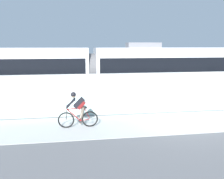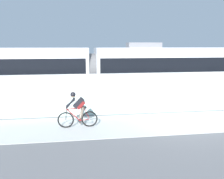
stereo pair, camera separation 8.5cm
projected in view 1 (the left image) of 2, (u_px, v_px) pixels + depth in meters
The scene contains 8 objects.
ground_plane at pixel (184, 122), 11.80m from camera, with size 200.00×200.00×0.00m, color slate.
bike_path_deck at pixel (184, 122), 11.80m from camera, with size 32.00×3.20×0.01m, color silver.
glass_parapet at pixel (170, 103), 13.51m from camera, with size 32.00×0.05×1.03m, color silver.
concrete_barrier_wall at pixel (159, 89), 15.18m from camera, with size 32.00×0.36×1.96m, color silver.
tram_rail_near at pixel (146, 96), 17.76m from camera, with size 32.00×0.08×0.01m, color #595654.
tram_rail_far at pixel (141, 93), 19.16m from camera, with size 32.00×0.08×0.01m, color #595654.
tram at pixel (91, 70), 17.52m from camera, with size 22.56×2.54×3.81m.
cyclist_on_bike at pixel (78, 110), 10.89m from camera, with size 1.77×0.58×1.61m.
Camera 1 is at (-5.18, -10.66, 3.59)m, focal length 39.65 mm.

